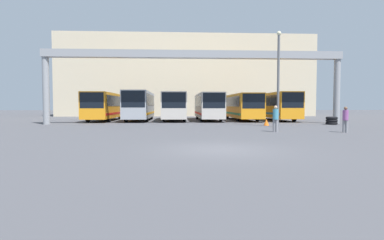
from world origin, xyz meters
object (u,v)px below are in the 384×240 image
bus_slot_1 (140,104)px  pedestrian_far_center (276,118)px  traffic_cone (266,122)px  lamp_post (278,75)px  tire_stack (332,121)px  bus_slot_0 (105,105)px  pedestrian_near_left (345,119)px  bus_slot_3 (208,105)px  bus_slot_5 (276,105)px  bus_slot_2 (174,105)px  bus_slot_4 (241,105)px

bus_slot_1 → pedestrian_far_center: bus_slot_1 is taller
traffic_cone → lamp_post: lamp_post is taller
tire_stack → lamp_post: bearing=-157.3°
bus_slot_1 → tire_stack: bus_slot_1 is taller
bus_slot_0 → pedestrian_near_left: size_ratio=6.59×
bus_slot_3 → bus_slot_5: size_ratio=1.13×
bus_slot_0 → bus_slot_2: 8.04m
pedestrian_far_center → traffic_cone: pedestrian_far_center is taller
bus_slot_5 → bus_slot_0: bearing=179.1°
pedestrian_near_left → tire_stack: 8.65m
bus_slot_1 → bus_slot_5: size_ratio=1.03×
bus_slot_4 → bus_slot_5: bearing=-9.3°
bus_slot_3 → pedestrian_near_left: bus_slot_3 is taller
bus_slot_4 → bus_slot_2: bearing=-178.2°
bus_slot_5 → pedestrian_far_center: bearing=-108.6°
bus_slot_2 → bus_slot_4: (8.04, 0.26, -0.05)m
pedestrian_near_left → traffic_cone: size_ratio=2.93×
bus_slot_5 → tire_stack: 8.73m
bus_slot_0 → pedestrian_far_center: size_ratio=6.33×
bus_slot_1 → bus_slot_3: bearing=3.5°
pedestrian_far_center → pedestrian_near_left: (4.37, -0.70, -0.04)m
bus_slot_2 → lamp_post: size_ratio=1.44×
pedestrian_far_center → pedestrian_near_left: 4.42m
bus_slot_4 → bus_slot_5: (4.02, -0.66, 0.08)m
bus_slot_1 → pedestrian_far_center: size_ratio=6.18×
bus_slot_4 → traffic_cone: size_ratio=20.59×
bus_slot_4 → lamp_post: 11.65m
traffic_cone → pedestrian_near_left: bearing=-66.1°
bus_slot_3 → pedestrian_near_left: size_ratio=7.02×
bus_slot_1 → bus_slot_4: 12.07m
pedestrian_far_center → lamp_post: size_ratio=0.22×
bus_slot_1 → traffic_cone: 15.46m
bus_slot_0 → bus_slot_4: bearing=1.3°
bus_slot_4 → traffic_cone: (0.09, -9.91, -1.48)m
bus_slot_0 → bus_slot_3: bearing=1.7°
bus_slot_0 → bus_slot_1: bus_slot_1 is taller
bus_slot_4 → tire_stack: 11.10m
bus_slot_1 → pedestrian_far_center: 19.09m
bus_slot_0 → bus_slot_4: (16.07, 0.36, -0.04)m
bus_slot_2 → pedestrian_far_center: bearing=-66.7°
bus_slot_3 → bus_slot_5: bearing=-4.7°
bus_slot_0 → bus_slot_1: (4.02, -0.13, 0.10)m
bus_slot_1 → bus_slot_4: bus_slot_1 is taller
bus_slot_4 → pedestrian_near_left: size_ratio=7.02×
bus_slot_2 → bus_slot_5: bus_slot_5 is taller
traffic_cone → bus_slot_2: bearing=130.1°
bus_slot_5 → lamp_post: size_ratio=1.34×
bus_slot_0 → bus_slot_4: bus_slot_0 is taller
bus_slot_4 → lamp_post: lamp_post is taller
bus_slot_0 → bus_slot_1: size_ratio=1.02×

